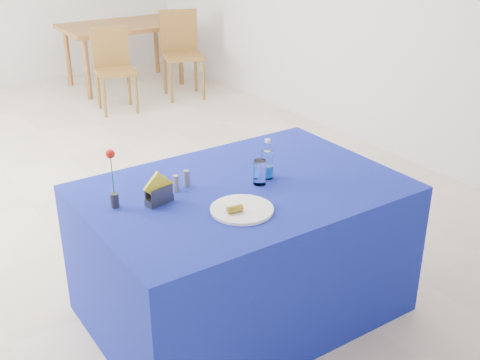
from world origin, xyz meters
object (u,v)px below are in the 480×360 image
Objects in this scene: blue_table at (243,250)px; chair_bg_left at (113,63)px; plate at (242,210)px; chair_bg_right at (181,47)px; oak_table at (122,30)px; water_bottle at (267,165)px.

blue_table is 3.90m from chair_bg_left.
blue_table is (0.16, 0.22, -0.39)m from plate.
plate is 4.52m from chair_bg_right.
water_bottle is at bearing -104.72° from oak_table.
oak_table is at bearing 132.59° from chair_bg_right.
chair_bg_right is (1.60, 3.85, -0.27)m from water_bottle.
plate is 4.16m from chair_bg_left.
oak_table is (1.22, 4.63, -0.15)m from water_bottle.
oak_table is at bearing 73.43° from blue_table.
water_bottle is 0.15× the size of oak_table.
chair_bg_left is (1.04, 4.02, -0.25)m from plate.
oak_table is (1.38, 4.65, 0.30)m from blue_table.
chair_bg_right is at bearing 67.47° from water_bottle.
blue_table reaches higher than oak_table.
plate is 0.34× the size of chair_bg_left.
chair_bg_left is at bearing -158.77° from chair_bg_right.
chair_bg_left is 0.88m from chair_bg_right.
chair_bg_right is at bearing 64.86° from plate.
water_bottle is at bearing 36.70° from plate.
water_bottle is (0.32, 0.24, 0.06)m from plate.
water_bottle is at bearing 6.27° from blue_table.
chair_bg_right is (1.76, 3.87, 0.19)m from blue_table.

